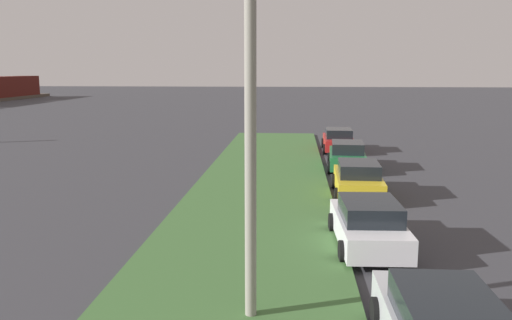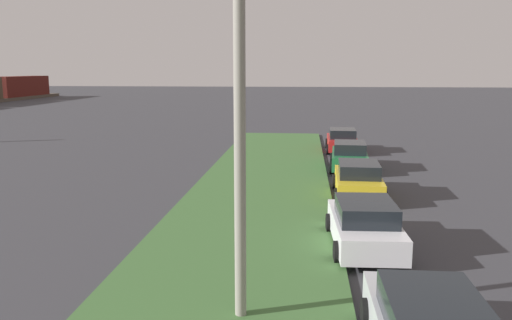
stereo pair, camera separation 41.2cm
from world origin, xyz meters
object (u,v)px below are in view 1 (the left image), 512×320
Objects in this scene: parked_car_yellow at (358,179)px; streetlight at (268,113)px; parked_car_green at (347,156)px; parked_car_white at (368,224)px; parked_car_red at (338,140)px.

streetlight reaches higher than parked_car_yellow.
parked_car_yellow is 0.58× the size of streetlight.
parked_car_green is 0.59× the size of streetlight.
parked_car_white is at bearing -179.27° from parked_car_green.
parked_car_red is (12.01, -0.16, 0.00)m from parked_car_yellow.
parked_car_red is (18.38, -0.60, 0.00)m from parked_car_white.
parked_car_yellow is (6.36, -0.44, 0.00)m from parked_car_white.
parked_car_red is 0.58× the size of streetlight.
parked_car_red is (6.06, -0.03, 0.00)m from parked_car_green.
parked_car_white is 6.38m from parked_car_yellow.
parked_car_red is at bearing -3.99° from parked_car_white.
parked_car_white and parked_car_green have the same top height.
parked_car_yellow and parked_car_green have the same top height.
parked_car_red is at bearing -8.26° from streetlight.
streetlight is at bearing 172.63° from parked_car_red.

